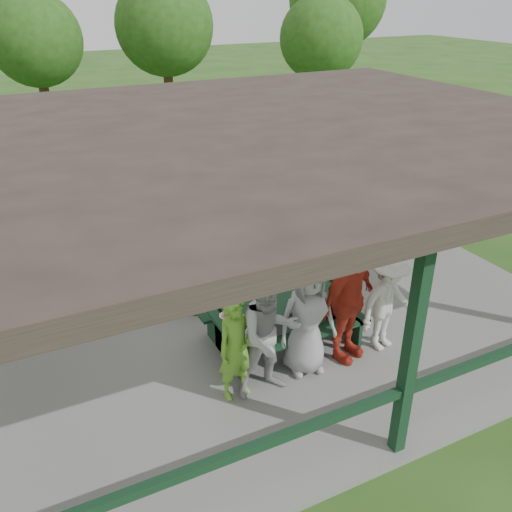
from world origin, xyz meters
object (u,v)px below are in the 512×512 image
contestant_red (348,301)px  farm_trailer (19,170)px  picnic_table_near (284,316)px  contestant_white_fedora (387,302)px  pickup_truck (179,143)px  contestant_green (236,348)px  spectator_lblue (192,230)px  spectator_blue (144,226)px  picnic_table_far (242,261)px  contestant_grey_left (269,335)px  spectator_grey (283,221)px  contestant_grey_mid (307,318)px

contestant_red → farm_trailer: 11.20m
contestant_red → picnic_table_near: bearing=111.1°
contestant_red → contestant_white_fedora: contestant_red is taller
picnic_table_near → pickup_truck: size_ratio=0.44×
contestant_green → spectator_lblue: bearing=70.3°
contestant_red → spectator_blue: (-1.87, 4.28, -0.11)m
picnic_table_far → pickup_truck: size_ratio=0.52×
picnic_table_near → contestant_white_fedora: contestant_white_fedora is taller
contestant_grey_left → contestant_white_fedora: size_ratio=1.11×
spectator_lblue → spectator_grey: bearing=-179.2°
contestant_red → contestant_grey_mid: bearing=160.3°
contestant_grey_mid → spectator_blue: contestant_grey_mid is taller
spectator_grey → pickup_truck: 7.17m
farm_trailer → contestant_red: bearing=-90.8°
picnic_table_far → contestant_green: (-1.40, -2.82, 0.29)m
contestant_white_fedora → spectator_grey: contestant_white_fedora is taller
spectator_lblue → pickup_truck: 7.43m
picnic_table_near → pickup_truck: pickup_truck is taller
picnic_table_far → contestant_green: bearing=-116.4°
picnic_table_far → contestant_grey_mid: 2.80m
contestant_green → contestant_red: bearing=-6.7°
spectator_grey → contestant_white_fedora: bearing=99.4°
contestant_white_fedora → picnic_table_near: bearing=136.7°
spectator_grey → contestant_green: bearing=66.0°
picnic_table_near → contestant_grey_mid: 0.87m
contestant_green → contestant_white_fedora: contestant_white_fedora is taller
contestant_grey_left → contestant_white_fedora: (2.09, 0.12, -0.12)m
picnic_table_far → pickup_truck: bearing=79.1°
spectator_blue → pickup_truck: size_ratio=0.32×
picnic_table_far → farm_trailer: farm_trailer is taller
spectator_grey → picnic_table_near: bearing=74.2°
picnic_table_near → spectator_grey: 3.25m
contestant_grey_mid → contestant_white_fedora: bearing=5.2°
picnic_table_near → spectator_blue: bearing=109.2°
picnic_table_far → contestant_green: size_ratio=1.82×
contestant_red → contestant_white_fedora: 0.71m
spectator_blue → contestant_grey_left: bearing=86.2°
contestant_grey_left → spectator_lblue: (0.31, 3.86, -0.05)m
contestant_white_fedora → contestant_grey_left: bearing=171.9°
contestant_green → spectator_grey: size_ratio=1.09×
farm_trailer → spectator_lblue: bearing=-89.3°
picnic_table_far → contestant_white_fedora: size_ratio=1.68×
farm_trailer → contestant_green: bearing=-100.1°
contestant_white_fedora → spectator_grey: (0.22, 3.67, -0.10)m
contestant_green → spectator_lblue: (0.75, 3.73, 0.10)m
contestant_grey_left → contestant_grey_mid: bearing=16.8°
contestant_green → contestant_white_fedora: bearing=-8.5°
contestant_grey_mid → farm_trailer: size_ratio=0.51×
contestant_red → farm_trailer: (-3.71, 10.56, -0.48)m
contestant_white_fedora → spectator_grey: 3.68m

